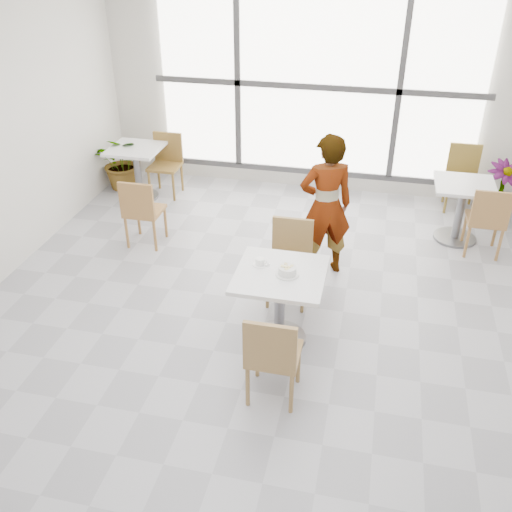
% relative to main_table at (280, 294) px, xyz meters
% --- Properties ---
extents(floor, '(7.00, 7.00, 0.00)m').
position_rel_main_table_xyz_m(floor, '(-0.19, 0.13, -0.52)').
color(floor, '#9E9EA5').
rests_on(floor, ground).
extents(wall_back, '(6.00, 0.00, 6.00)m').
position_rel_main_table_xyz_m(wall_back, '(-0.19, 3.63, 0.98)').
color(wall_back, silver).
rests_on(wall_back, ground).
extents(window, '(4.60, 0.07, 2.52)m').
position_rel_main_table_xyz_m(window, '(-0.19, 3.57, 0.98)').
color(window, white).
rests_on(window, ground).
extents(main_table, '(0.80, 0.80, 0.75)m').
position_rel_main_table_xyz_m(main_table, '(0.00, 0.00, 0.00)').
color(main_table, silver).
rests_on(main_table, ground).
extents(chair_near, '(0.42, 0.42, 0.87)m').
position_rel_main_table_xyz_m(chair_near, '(0.09, -0.80, -0.02)').
color(chair_near, olive).
rests_on(chair_near, ground).
extents(chair_far, '(0.42, 0.42, 0.87)m').
position_rel_main_table_xyz_m(chair_far, '(-0.03, 0.74, -0.02)').
color(chair_far, olive).
rests_on(chair_far, ground).
extents(oatmeal_bowl, '(0.21, 0.21, 0.10)m').
position_rel_main_table_xyz_m(oatmeal_bowl, '(0.06, -0.02, 0.27)').
color(oatmeal_bowl, silver).
rests_on(oatmeal_bowl, main_table).
extents(coffee_cup, '(0.16, 0.13, 0.07)m').
position_rel_main_table_xyz_m(coffee_cup, '(-0.21, 0.09, 0.26)').
color(coffee_cup, white).
rests_on(coffee_cup, main_table).
extents(person, '(0.69, 0.58, 1.61)m').
position_rel_main_table_xyz_m(person, '(0.24, 1.33, 0.28)').
color(person, black).
rests_on(person, ground).
extents(bg_table_left, '(0.70, 0.70, 0.75)m').
position_rel_main_table_xyz_m(bg_table_left, '(-2.55, 2.71, -0.04)').
color(bg_table_left, silver).
rests_on(bg_table_left, ground).
extents(bg_table_right, '(0.70, 0.70, 0.75)m').
position_rel_main_table_xyz_m(bg_table_right, '(1.79, 2.42, -0.04)').
color(bg_table_right, silver).
rests_on(bg_table_right, ground).
extents(bg_chair_left_near, '(0.42, 0.42, 0.87)m').
position_rel_main_table_xyz_m(bg_chair_left_near, '(-1.94, 1.41, -0.02)').
color(bg_chair_left_near, '#9F6E3B').
rests_on(bg_chair_left_near, ground).
extents(bg_chair_left_far, '(0.42, 0.42, 0.87)m').
position_rel_main_table_xyz_m(bg_chair_left_far, '(-2.21, 2.97, -0.02)').
color(bg_chair_left_far, olive).
rests_on(bg_chair_left_far, ground).
extents(bg_chair_right_near, '(0.42, 0.42, 0.87)m').
position_rel_main_table_xyz_m(bg_chair_right_near, '(2.05, 2.08, -0.02)').
color(bg_chair_right_near, '#9B6E3D').
rests_on(bg_chair_right_near, ground).
extents(bg_chair_right_far, '(0.42, 0.42, 0.87)m').
position_rel_main_table_xyz_m(bg_chair_right_far, '(1.88, 3.41, -0.02)').
color(bg_chair_right_far, olive).
rests_on(bg_chair_right_far, ground).
extents(plant_left, '(0.74, 0.64, 0.82)m').
position_rel_main_table_xyz_m(plant_left, '(-2.89, 2.98, -0.11)').
color(plant_left, '#3E7F3E').
rests_on(plant_left, ground).
extents(plant_right, '(0.59, 0.59, 0.81)m').
position_rel_main_table_xyz_m(plant_right, '(2.33, 3.09, -0.12)').
color(plant_right, '#53763A').
rests_on(plant_right, ground).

